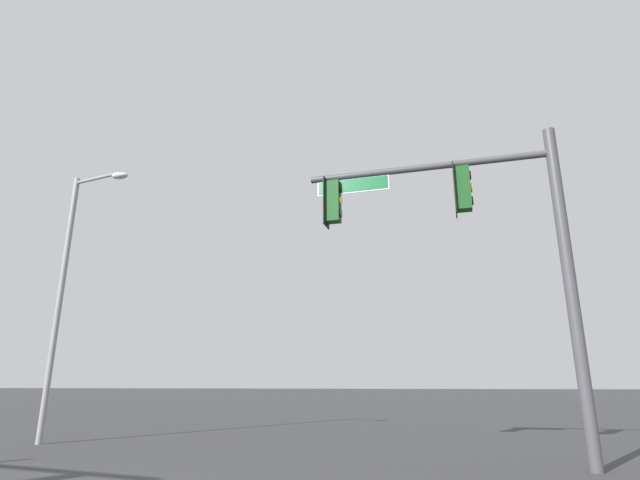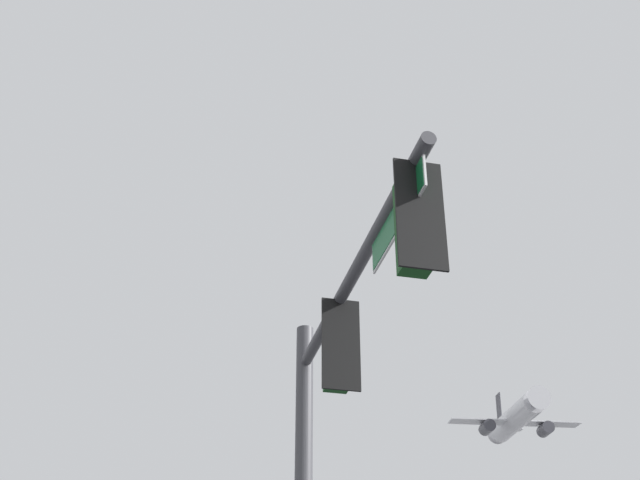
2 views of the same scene
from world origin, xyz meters
name	(u,v)px [view 1 (image 1 of 2)]	position (x,y,z in m)	size (l,w,h in m)	color
signal_pole_near	(480,232)	(-6.98, -5.67, 5.08)	(6.02, 0.63, 7.48)	#47474C
street_lamp	(68,281)	(5.36, -6.90, 4.77)	(2.30, 0.60, 8.29)	gray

